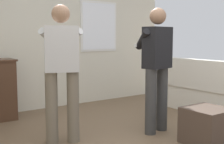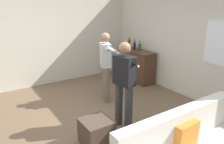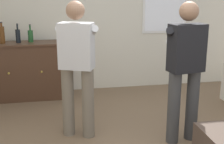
% 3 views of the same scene
% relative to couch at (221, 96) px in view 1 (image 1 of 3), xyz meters
% --- Properties ---
extents(wall_back_with_window, '(5.20, 0.15, 2.80)m').
position_rel_couch_xyz_m(wall_back_with_window, '(-2.01, 2.27, 1.06)').
color(wall_back_with_window, beige).
rests_on(wall_back_with_window, ground).
extents(couch, '(0.57, 2.58, 0.92)m').
position_rel_couch_xyz_m(couch, '(0.00, 0.00, 0.00)').
color(couch, silver).
rests_on(couch, ground).
extents(ottoman, '(0.50, 0.50, 0.44)m').
position_rel_couch_xyz_m(ottoman, '(-1.29, -0.71, -0.12)').
color(ottoman, '#47382D').
rests_on(ottoman, ground).
extents(person_standing_left, '(0.52, 0.52, 1.68)m').
position_rel_couch_xyz_m(person_standing_left, '(-2.69, 0.36, 0.60)').
color(person_standing_left, '#6B6051').
rests_on(person_standing_left, ground).
extents(person_standing_right, '(0.55, 0.51, 1.68)m').
position_rel_couch_xyz_m(person_standing_right, '(-1.47, 0.00, 0.60)').
color(person_standing_right, '#383838').
rests_on(person_standing_right, ground).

